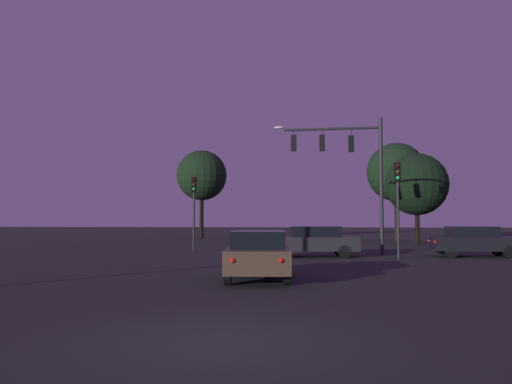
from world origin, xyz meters
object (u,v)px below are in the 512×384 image
object	(u,v)px
traffic_signal_mast_arm	(348,159)
traffic_light_corner_left	(398,191)
traffic_light_corner_right	(194,198)
tree_behind_sign	(417,184)
car_nearside_lane	(258,254)
car_crossing_left	(474,241)
tree_left_far	(396,172)
tree_center_horizon	(202,176)
car_crossing_right	(313,241)

from	to	relation	value
traffic_signal_mast_arm	traffic_light_corner_left	world-z (taller)	traffic_signal_mast_arm
traffic_light_corner_right	traffic_light_corner_left	bearing A→B (deg)	-26.82
traffic_light_corner_left	tree_behind_sign	bearing A→B (deg)	75.49
tree_behind_sign	traffic_light_corner_right	bearing A→B (deg)	-146.69
car_nearside_lane	tree_behind_sign	size ratio (longest dim) A/B	0.68
traffic_light_corner_left	car_crossing_left	size ratio (longest dim) A/B	1.07
traffic_signal_mast_arm	car_nearside_lane	distance (m)	13.59
car_crossing_left	tree_left_far	size ratio (longest dim) A/B	0.50
traffic_light_corner_left	tree_behind_sign	world-z (taller)	tree_behind_sign
traffic_light_corner_left	car_crossing_left	bearing A→B (deg)	29.04
traffic_light_corner_right	car_crossing_left	distance (m)	15.52
traffic_light_corner_right	tree_center_horizon	size ratio (longest dim) A/B	0.52
tree_left_far	traffic_light_corner_right	bearing A→B (deg)	-132.28
traffic_signal_mast_arm	car_nearside_lane	bearing A→B (deg)	-106.82
traffic_light_corner_right	tree_center_horizon	world-z (taller)	tree_center_horizon
traffic_light_corner_right	tree_left_far	size ratio (longest dim) A/B	0.52
traffic_signal_mast_arm	car_crossing_left	size ratio (longest dim) A/B	1.75
car_crossing_left	tree_behind_sign	bearing A→B (deg)	90.49
traffic_light_corner_left	tree_center_horizon	world-z (taller)	tree_center_horizon
car_crossing_right	tree_center_horizon	size ratio (longest dim) A/B	0.56
tree_behind_sign	traffic_light_corner_left	bearing A→B (deg)	-104.51
car_nearside_lane	tree_center_horizon	world-z (taller)	tree_center_horizon
car_crossing_left	traffic_light_corner_right	bearing A→B (deg)	167.73
traffic_signal_mast_arm	traffic_light_corner_right	xyz separation A→B (m)	(-8.92, 1.58, -2.08)
car_crossing_right	tree_left_far	distance (m)	21.85
traffic_signal_mast_arm	tree_center_horizon	world-z (taller)	tree_center_horizon
traffic_light_corner_left	car_nearside_lane	bearing A→B (deg)	-124.39
tree_behind_sign	tree_center_horizon	distance (m)	20.34
tree_behind_sign	tree_center_horizon	size ratio (longest dim) A/B	0.81
traffic_signal_mast_arm	tree_center_horizon	distance (m)	23.59
traffic_light_corner_right	car_nearside_lane	world-z (taller)	traffic_light_corner_right
tree_behind_sign	tree_left_far	distance (m)	6.24
traffic_light_corner_left	traffic_signal_mast_arm	bearing A→B (deg)	116.95
car_crossing_right	tree_behind_sign	size ratio (longest dim) A/B	0.69
tree_behind_sign	tree_left_far	size ratio (longest dim) A/B	0.80
traffic_light_corner_left	car_nearside_lane	distance (m)	10.42
car_crossing_left	tree_center_horizon	distance (m)	29.00
tree_behind_sign	traffic_signal_mast_arm	bearing A→B (deg)	-117.71
tree_left_far	tree_center_horizon	size ratio (longest dim) A/B	1.01
tree_behind_sign	tree_center_horizon	world-z (taller)	tree_center_horizon
car_nearside_lane	car_crossing_left	world-z (taller)	same
traffic_signal_mast_arm	tree_left_far	xyz separation A→B (m)	(5.47, 17.41, 0.76)
traffic_signal_mast_arm	car_crossing_left	world-z (taller)	traffic_signal_mast_arm
traffic_signal_mast_arm	car_nearside_lane	world-z (taller)	traffic_signal_mast_arm
tree_center_horizon	car_crossing_left	bearing A→B (deg)	-49.79
traffic_light_corner_right	tree_behind_sign	xyz separation A→B (m)	(14.89, 9.78, 1.38)
tree_behind_sign	car_crossing_left	bearing A→B (deg)	-89.51
traffic_light_corner_left	car_crossing_left	xyz separation A→B (m)	(4.07, 2.26, -2.40)
traffic_light_corner_right	car_crossing_right	world-z (taller)	traffic_light_corner_right
tree_left_far	car_crossing_left	bearing A→B (deg)	-88.18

